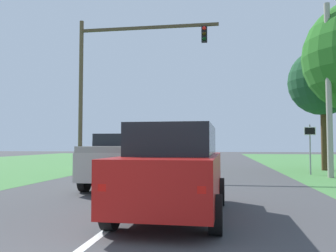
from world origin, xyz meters
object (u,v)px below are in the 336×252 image
Objects in this scene: red_suv_near at (175,168)px; keep_moving_sign at (310,143)px; extra_tree_1 at (323,82)px; traffic_light at (113,71)px; utility_pole_right at (329,89)px; pickup_truck_lead at (125,160)px; crossing_suv_far at (118,155)px.

red_suv_near is 12.78m from keep_moving_sign.
keep_moving_sign is at bearing -116.43° from extra_tree_1.
traffic_light is 11.63m from utility_pole_right.
pickup_truck_lead is 8.60m from traffic_light.
red_suv_near is at bearing -116.64° from extra_tree_1.
traffic_light is 3.37× the size of keep_moving_sign.
red_suv_near is 13.44m from traffic_light.
pickup_truck_lead is at bearing -71.50° from crossing_suv_far.
crossing_suv_far is (-5.55, 13.84, -0.13)m from red_suv_near.
red_suv_near is at bearing -65.82° from traffic_light.
utility_pole_right is (11.82, -4.02, 3.35)m from crossing_suv_far.
crossing_suv_far is (-0.41, 2.40, -4.96)m from traffic_light.
utility_pole_right reaches higher than keep_moving_sign.
pickup_truck_lead is 10.58m from keep_moving_sign.
crossing_suv_far is 0.50× the size of utility_pole_right.
pickup_truck_lead is 1.22× the size of crossing_suv_far.
red_suv_near is 0.58× the size of utility_pole_right.
crossing_suv_far is (-11.28, 2.44, -0.76)m from keep_moving_sign.
keep_moving_sign is at bearing 38.38° from pickup_truck_lead.
traffic_light reaches higher than utility_pole_right.
crossing_suv_far is 0.56× the size of extra_tree_1.
keep_moving_sign is at bearing -12.21° from crossing_suv_far.
extra_tree_1 is at bearing 44.76° from pickup_truck_lead.
utility_pole_right is (8.81, 4.97, 3.27)m from pickup_truck_lead.
crossing_suv_far is (-3.01, 8.99, -0.08)m from pickup_truck_lead.
keep_moving_sign is 3.08m from utility_pole_right.
extra_tree_1 is (1.62, 3.26, 3.79)m from keep_moving_sign.
traffic_light is 1.05× the size of utility_pole_right.
red_suv_near is at bearing -122.58° from utility_pole_right.
utility_pole_right is at bearing 57.42° from red_suv_near.
utility_pole_right reaches higher than pickup_truck_lead.
keep_moving_sign is at bearing 108.80° from utility_pole_right.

